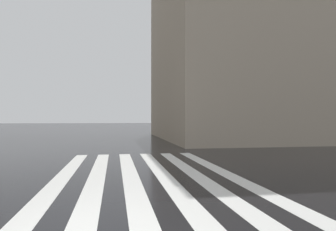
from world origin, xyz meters
TOP-DOWN VIEW (x-y plane):
  - zebra_crossing at (4.00, -1.48)m, footprint 13.00×5.50m
  - haussmann_block_corner at (20.76, -19.13)m, footprint 16.52×29.29m

SIDE VIEW (x-z plane):
  - zebra_crossing at x=4.00m, z-range 0.00..0.01m
  - haussmann_block_corner at x=20.76m, z-range -0.20..19.59m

